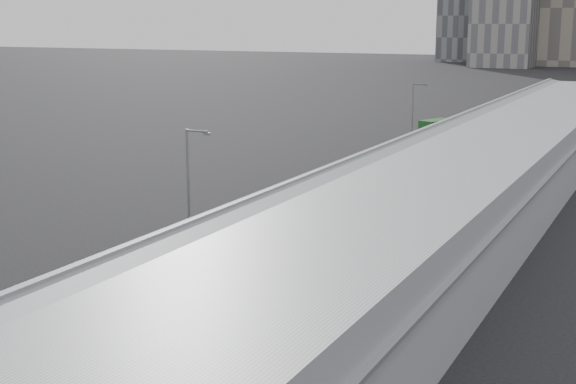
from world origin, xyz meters
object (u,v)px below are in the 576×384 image
Objects in this scene: shipping_container at (436,128)px; bus_4 at (365,187)px; bus_8 at (500,122)px; suv at (462,119)px; bus_6 at (453,142)px; street_lamp_near at (190,182)px; bus_10 at (529,105)px; street_lamp_far at (414,111)px; bus_3 at (302,216)px; bus_1 at (97,328)px; bus_7 at (479,131)px; bus_9 at (513,112)px; bus_2 at (231,256)px; bus_5 at (415,160)px.

bus_4 is at bearing -60.43° from shipping_container.
bus_8 is 10.57m from suv.
street_lamp_near is at bearing -92.89° from bus_6.
bus_8 is 0.96× the size of bus_10.
bus_3 is at bearing -82.60° from street_lamp_far.
bus_1 is 83.34m from bus_7.
suv is (-0.60, 28.40, -4.22)m from street_lamp_far.
bus_10 is (-0.10, 39.46, 0.07)m from bus_7.
bus_7 is 26.40m from bus_9.
bus_1 is 122.80m from bus_10.
bus_2 is 1.16× the size of bus_7.
bus_1 is 38.45m from bus_4.
bus_5 is at bearing -87.07° from bus_6.
bus_3 is 1.51× the size of street_lamp_near.
street_lamp_far is at bearing 101.19° from bus_1.
bus_8 is (0.50, 56.08, -0.18)m from bus_4.
street_lamp_near reaches higher than bus_8.
bus_1 is 0.94× the size of bus_4.
bus_6 is (0.11, 44.44, 0.02)m from bus_3.
suv is (-6.83, 47.08, -0.84)m from bus_5.
street_lamp_far reaches higher than bus_5.
bus_1 is 13.53m from bus_2.
bus_8 is at bearing 95.71° from bus_1.
bus_1 is at bearing -93.01° from bus_5.
bus_9 is at bearing 86.37° from bus_5.
bus_6 is at bearing -94.38° from bus_9.
bus_6 is at bearing 85.88° from bus_5.
bus_8 is at bearing 74.82° from shipping_container.
bus_7 is 1.33× the size of street_lamp_near.
bus_4 reaches higher than bus_9.
bus_3 is 1.00× the size of bus_4.
bus_5 is (0.02, 29.15, -0.04)m from bus_3.
bus_5 is 19.97m from street_lamp_far.
bus_3 is 1.13× the size of bus_7.
bus_2 is 41.18m from bus_5.
bus_1 is 94.53m from bus_8.
bus_5 is at bearing 86.53° from bus_3.
shipping_container is (-0.12, 11.44, -3.73)m from street_lamp_far.
bus_1 reaches higher than shipping_container.
street_lamp_near is 83.72m from suv.
suv is (-7.67, 7.25, -0.69)m from bus_8.
street_lamp_near reaches higher than bus_3.
bus_1 is 1.06× the size of bus_7.
bus_8 is at bearing 93.57° from bus_2.
bus_9 is 1.47× the size of street_lamp_far.
shipping_container is at bearing -76.27° from suv.
bus_2 is 109.27m from bus_10.
bus_5 is at bearing 81.42° from street_lamp_near.
bus_2 reaches higher than bus_9.
bus_10 is at bearing 93.26° from bus_6.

